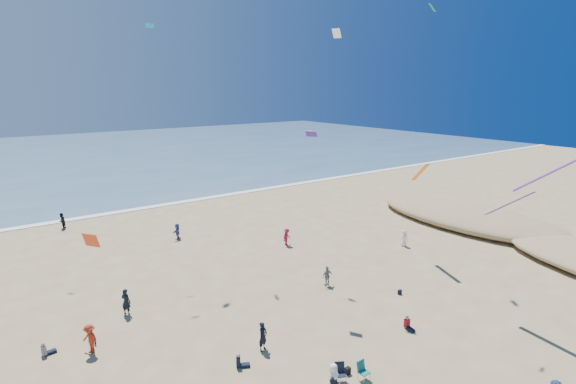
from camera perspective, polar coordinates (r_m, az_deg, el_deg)
ocean at (r=105.33m, az=-30.22°, el=3.48°), size 220.00×100.00×0.06m
surf_line at (r=56.71m, az=-24.44°, el=-2.97°), size 220.00×1.20×0.08m
standing_flyers at (r=30.35m, az=-2.79°, el=-14.08°), size 32.55×45.20×1.85m
seated_group at (r=25.70m, az=5.44°, el=-20.78°), size 19.63×19.49×0.84m
chair_cluster at (r=24.62m, az=7.58°, el=-22.32°), size 2.68×1.58×1.00m
black_backpack at (r=25.62m, az=7.57°, el=-21.59°), size 0.30×0.22×0.38m
navy_bag at (r=34.45m, az=14.00°, el=-12.23°), size 0.28×0.18×0.34m
kites_aloft at (r=29.78m, az=5.86°, el=14.24°), size 40.50×43.14×26.88m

